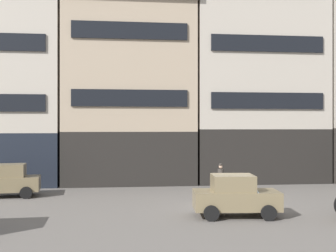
# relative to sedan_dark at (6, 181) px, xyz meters

# --- Properties ---
(ground_plane) EXTENTS (120.00, 120.00, 0.00)m
(ground_plane) POSITION_rel_sedan_dark_xyz_m (11.56, -4.71, -0.91)
(ground_plane) COLOR #605B56
(building_center_left) EXTENTS (9.44, 6.86, 12.86)m
(building_center_left) POSITION_rel_sedan_dark_xyz_m (6.96, 6.15, 5.56)
(building_center_left) COLOR black
(building_center_left) RESTS_ON ground_plane
(building_center_right) EXTENTS (9.74, 6.86, 15.80)m
(building_center_right) POSITION_rel_sedan_dark_xyz_m (16.20, 6.15, 7.03)
(building_center_right) COLOR black
(building_center_right) RESTS_ON ground_plane
(sedan_dark) EXTENTS (3.85, 2.18, 1.83)m
(sedan_dark) POSITION_rel_sedan_dark_xyz_m (0.00, 0.00, 0.00)
(sedan_dark) COLOR #7A6B4C
(sedan_dark) RESTS_ON ground_plane
(sedan_light) EXTENTS (3.82, 2.10, 1.83)m
(sedan_light) POSITION_rel_sedan_dark_xyz_m (11.39, -6.26, 0.00)
(sedan_light) COLOR #7A6B4C
(sedan_light) RESTS_ON ground_plane
(pedestrian_officer) EXTENTS (0.44, 0.44, 1.79)m
(pedestrian_officer) POSITION_rel_sedan_dark_xyz_m (12.15, -0.42, 0.07)
(pedestrian_officer) COLOR #38332D
(pedestrian_officer) RESTS_ON ground_plane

